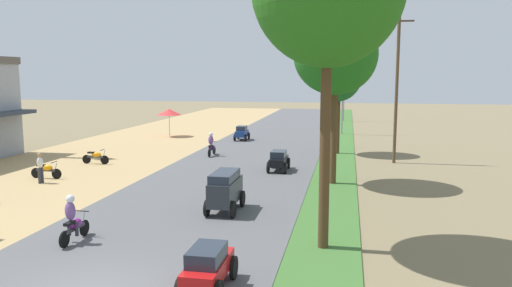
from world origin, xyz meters
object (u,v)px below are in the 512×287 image
at_px(car_sedan_red, 208,266).
at_px(streetlamp_mid, 344,85).
at_px(vendor_umbrella, 169,112).
at_px(motorbike_ahead_second, 211,145).
at_px(streetlamp_near, 343,85).
at_px(median_tree_second, 335,55).
at_px(pedestrian_on_shoulder, 40,166).
at_px(median_tree_third, 339,70).
at_px(parked_motorbike_fourth, 96,156).
at_px(motorbike_foreground_rider, 73,220).
at_px(utility_pole_near, 397,86).
at_px(parked_motorbike_third, 46,170).
at_px(car_hatchback_blue, 242,132).
at_px(car_van_charcoal, 225,189).
at_px(car_sedan_black, 279,160).

bearing_deg(car_sedan_red, streetlamp_mid, 86.62).
xyz_separation_m(vendor_umbrella, motorbike_ahead_second, (6.75, -9.82, -1.45)).
bearing_deg(streetlamp_mid, car_sedan_red, -93.38).
distance_m(streetlamp_near, motorbike_ahead_second, 17.60).
bearing_deg(car_sedan_red, median_tree_second, 78.46).
height_order(pedestrian_on_shoulder, median_tree_third, median_tree_third).
bearing_deg(median_tree_third, median_tree_second, -89.97).
xyz_separation_m(parked_motorbike_fourth, pedestrian_on_shoulder, (-0.01, -5.67, 0.41)).
relative_size(vendor_umbrella, median_tree_third, 0.31).
bearing_deg(vendor_umbrella, motorbike_foreground_rider, -75.76).
height_order(streetlamp_mid, motorbike_ahead_second, streetlamp_mid).
xyz_separation_m(median_tree_second, utility_pole_near, (3.69, 7.07, -1.72)).
xyz_separation_m(parked_motorbike_fourth, motorbike_ahead_second, (6.36, 4.28, 0.30)).
bearing_deg(parked_motorbike_third, motorbike_foreground_rider, -52.22).
distance_m(parked_motorbike_third, car_hatchback_blue, 18.65).
xyz_separation_m(median_tree_third, car_van_charcoal, (-4.16, -16.26, -4.96)).
bearing_deg(vendor_umbrella, streetlamp_near, 17.94).
relative_size(parked_motorbike_fourth, pedestrian_on_shoulder, 1.11).
bearing_deg(pedestrian_on_shoulder, motorbike_ahead_second, 57.36).
xyz_separation_m(median_tree_third, car_sedan_red, (-2.77, -23.59, -5.25)).
relative_size(parked_motorbike_third, car_hatchback_blue, 0.90).
xyz_separation_m(motorbike_foreground_rider, motorbike_ahead_second, (-0.30, 17.97, 0.00)).
bearing_deg(car_sedan_red, pedestrian_on_shoulder, 138.44).
distance_m(median_tree_third, utility_pole_near, 4.83).
bearing_deg(car_hatchback_blue, utility_pole_near, -35.40).
bearing_deg(utility_pole_near, motorbike_ahead_second, 179.75).
height_order(vendor_umbrella, utility_pole_near, utility_pole_near).
bearing_deg(utility_pole_near, motorbike_foreground_rider, -123.69).
distance_m(parked_motorbike_fourth, streetlamp_mid, 36.21).
distance_m(parked_motorbike_third, car_van_charcoal, 12.07).
relative_size(utility_pole_near, car_hatchback_blue, 4.73).
bearing_deg(median_tree_third, utility_pole_near, -38.34).
distance_m(streetlamp_near, utility_pole_near, 15.29).
xyz_separation_m(parked_motorbike_fourth, streetlamp_near, (15.04, 19.09, 4.16)).
distance_m(motorbike_foreground_rider, motorbike_ahead_second, 17.97).
bearing_deg(median_tree_second, utility_pole_near, 62.43).
height_order(vendor_umbrella, streetlamp_mid, streetlamp_mid).
height_order(parked_motorbike_fourth, car_sedan_black, car_sedan_black).
bearing_deg(median_tree_third, motorbike_foreground_rider, -111.60).
distance_m(median_tree_third, car_sedan_red, 24.32).
xyz_separation_m(median_tree_second, streetlamp_mid, (0.13, 35.56, -2.25)).
relative_size(parked_motorbike_third, motorbike_ahead_second, 1.00).
height_order(streetlamp_near, car_van_charcoal, streetlamp_near).
height_order(vendor_umbrella, median_tree_second, median_tree_second).
xyz_separation_m(streetlamp_near, car_van_charcoal, (-4.30, -28.21, -3.69)).
bearing_deg(motorbike_ahead_second, parked_motorbike_third, -127.52).
bearing_deg(vendor_umbrella, car_hatchback_blue, -11.21).
relative_size(streetlamp_near, car_sedan_red, 3.59).
bearing_deg(utility_pole_near, streetlamp_mid, 97.13).
height_order(car_sedan_black, motorbike_ahead_second, motorbike_ahead_second).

